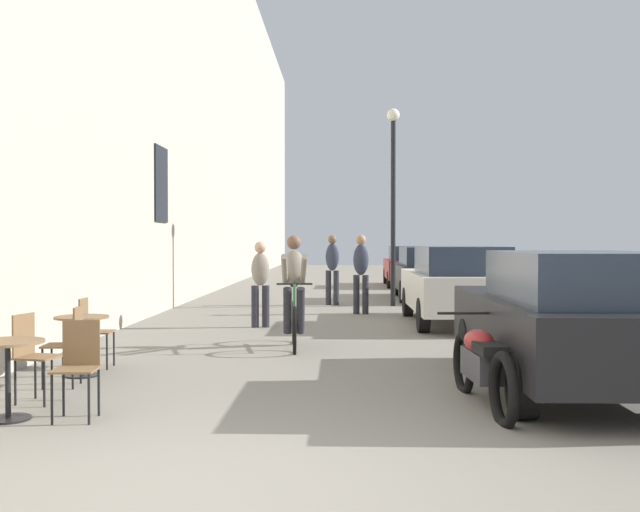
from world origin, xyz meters
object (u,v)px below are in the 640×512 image
cafe_chair_near_toward_wall (78,362)px  cafe_chair_mid_toward_wall (69,340)px  cafe_table_near (8,363)px  parked_car_second (457,284)px  street_lamp (393,181)px  cafe_chair_mid_toward_street (92,327)px  cafe_chair_near_toward_street (33,351)px  parked_car_third (427,272)px  pedestrian_mid (361,269)px  pedestrian_far (332,266)px  parked_motorcycle (482,365)px  parked_car_nearest (568,319)px  parked_car_fourth (409,265)px  cyclist_on_bicycle (294,294)px  cafe_table_mid (82,333)px  pedestrian_near (260,279)px

cafe_chair_near_toward_wall → cafe_chair_mid_toward_wall: bearing=113.6°
cafe_table_near → parked_car_second: (5.27, 7.71, 0.27)m
street_lamp → cafe_chair_mid_toward_street: bearing=-116.5°
cafe_chair_near_toward_street → parked_car_third: bearing=67.2°
cafe_chair_near_toward_street → parked_car_second: size_ratio=0.21×
cafe_chair_mid_toward_wall → pedestrian_mid: pedestrian_mid is taller
pedestrian_far → parked_motorcycle: 11.37m
parked_car_nearest → parked_car_second: (-0.21, 6.27, 0.00)m
parked_car_third → parked_car_fourth: bearing=89.4°
pedestrian_mid → pedestrian_far: (-0.66, 2.28, 0.01)m
cyclist_on_bicycle → street_lamp: (2.01, 7.08, 2.30)m
cafe_chair_mid_toward_wall → parked_motorcycle: bearing=-10.7°
pedestrian_far → parked_car_third: bearing=35.0°
street_lamp → parked_car_nearest: street_lamp is taller
pedestrian_mid → cafe_chair_near_toward_street: bearing=-111.6°
street_lamp → parked_car_second: 4.70m
cafe_table_mid → parked_car_nearest: (5.57, -0.69, 0.26)m
cafe_table_mid → parked_car_second: size_ratio=0.17×
parked_car_third → parked_motorcycle: 13.10m
cafe_chair_near_toward_street → parked_car_fourth: 19.69m
cafe_chair_mid_toward_wall → parked_car_nearest: size_ratio=0.21×
cafe_chair_near_toward_street → parked_motorcycle: (4.48, -0.03, -0.11)m
cafe_table_mid → pedestrian_far: (2.89, 9.79, 0.48)m
cafe_chair_near_toward_street → cafe_chair_near_toward_wall: same height
cafe_chair_near_toward_wall → pedestrian_near: size_ratio=0.55×
pedestrian_near → parked_car_second: (3.76, 0.59, -0.12)m
cafe_chair_mid_toward_street → pedestrian_far: pedestrian_far is taller
cafe_table_near → cyclist_on_bicycle: (2.30, 4.60, 0.29)m
cafe_chair_mid_toward_wall → parked_car_fourth: parked_car_fourth is taller
cafe_chair_near_toward_wall → pedestrian_near: (0.89, 7.04, 0.39)m
cafe_table_near → cafe_chair_mid_toward_street: size_ratio=0.81×
parked_car_fourth → cafe_chair_mid_toward_street: bearing=-108.4°
cafe_chair_mid_toward_wall → pedestrian_far: bearing=74.9°
cafe_table_mid → parked_car_fourth: size_ratio=0.18×
pedestrian_mid → parked_car_second: pedestrian_mid is taller
cafe_chair_near_toward_wall → parked_car_fourth: bearing=76.1°
cafe_table_near → pedestrian_far: bearing=76.8°
cafe_chair_mid_toward_wall → parked_car_second: parked_car_second is taller
cafe_chair_mid_toward_street → parked_car_second: 7.39m
cafe_table_near → cafe_chair_mid_toward_wall: size_ratio=0.81×
cyclist_on_bicycle → parked_car_third: size_ratio=0.43×
cafe_chair_near_toward_street → cafe_chair_mid_toward_wall: (0.06, 0.81, 0.00)m
cafe_chair_near_toward_street → parked_motorcycle: size_ratio=0.41×
cafe_chair_mid_toward_street → cyclist_on_bicycle: (2.47, 1.90, 0.29)m
parked_car_nearest → parked_car_third: size_ratio=1.04×
cafe_chair_mid_toward_street → pedestrian_near: 4.74m
pedestrian_near → parked_car_third: (3.89, 6.62, -0.15)m
cafe_chair_mid_toward_street → parked_car_fourth: 17.81m
cafe_chair_near_toward_wall → pedestrian_mid: pedestrian_mid is taller
cafe_chair_near_toward_street → cyclist_on_bicycle: (2.38, 3.89, 0.29)m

